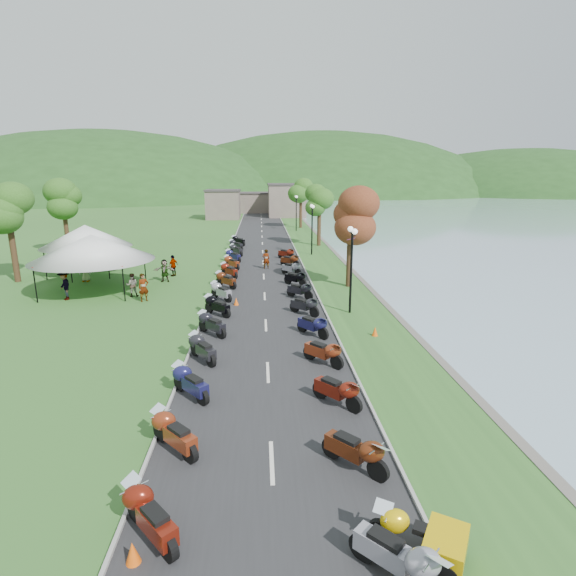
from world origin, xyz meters
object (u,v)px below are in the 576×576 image
object	(u,v)px
yellow_trike	(417,537)
pedestrian_a	(145,301)
vendor_tent_main	(94,263)
pedestrian_b	(133,296)
pedestrian_c	(66,300)

from	to	relation	value
yellow_trike	pedestrian_a	world-z (taller)	yellow_trike
yellow_trike	pedestrian_a	bearing A→B (deg)	-31.04
vendor_tent_main	pedestrian_b	xyz separation A→B (m)	(2.94, -1.59, -2.00)
vendor_tent_main	pedestrian_a	bearing A→B (deg)	-35.30
vendor_tent_main	yellow_trike	bearing A→B (deg)	-57.90
pedestrian_b	pedestrian_a	bearing A→B (deg)	117.15
pedestrian_b	yellow_trike	bearing A→B (deg)	104.89
yellow_trike	vendor_tent_main	xyz separation A→B (m)	(-14.79, 23.57, 1.51)
yellow_trike	pedestrian_c	xyz separation A→B (m)	(-15.99, 21.39, -0.49)
pedestrian_a	pedestrian_c	bearing A→B (deg)	138.95
pedestrian_c	pedestrian_b	bearing A→B (deg)	60.45
pedestrian_a	pedestrian_b	bearing A→B (deg)	96.72
pedestrian_a	pedestrian_c	distance (m)	5.25
yellow_trike	pedestrian_c	distance (m)	26.71
pedestrian_a	pedestrian_b	xyz separation A→B (m)	(-1.07, 1.25, 0.00)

